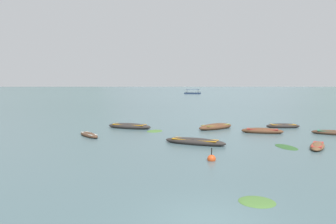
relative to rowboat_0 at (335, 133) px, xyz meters
The scene contains 16 objects.
ground_plane 1482.74m from the rowboat_0, 90.51° to the left, with size 6000.00×6000.00×0.00m, color #476066.
mountain_1 2388.50m from the rowboat_0, 104.21° to the left, with size 1931.01×1931.01×479.64m, color #4C5B56.
mountain_2 2025.52m from the rowboat_0, 83.30° to the left, with size 1648.31×1648.31×586.61m, color slate.
rowboat_0 is the anchor object (origin of this frame).
rowboat_1 18.57m from the rowboat_0, 166.83° to the left, with size 4.77×2.99×0.64m.
rowboat_2 20.88m from the rowboat_0, behind, with size 2.46×3.02×0.41m.
rowboat_3 6.01m from the rowboat_0, behind, with size 3.78×1.99×0.58m.
rowboat_4 13.13m from the rowboat_0, 161.10° to the right, with size 4.64×2.97×0.56m.
rowboat_6 5.29m from the rowboat_0, 121.39° to the left, with size 3.36×1.15×0.54m.
rowboat_7 10.32m from the rowboat_0, 159.04° to the left, with size 4.19×3.62×0.66m.
rowboat_8 7.16m from the rowboat_0, 126.64° to the right, with size 2.35×3.22×0.40m.
ferry_0 127.59m from the rowboat_0, 90.43° to the left, with size 8.20×5.05×2.54m.
mooring_buoy 15.12m from the rowboat_0, 142.27° to the right, with size 0.48×0.48×0.87m.
weed_patch_0 8.31m from the rowboat_0, 139.02° to the right, with size 2.29×1.12×0.14m, color #2D5628.
weed_patch_3 15.67m from the rowboat_0, behind, with size 1.38×1.85×0.14m, color #477033.
weed_patch_5 19.20m from the rowboat_0, 125.86° to the right, with size 1.34×1.23×0.14m, color #477033.
Camera 1 is at (-1.39, -9.29, 4.22)m, focal length 33.68 mm.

